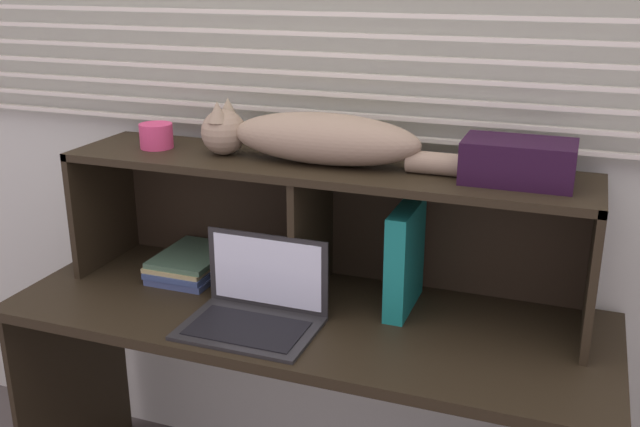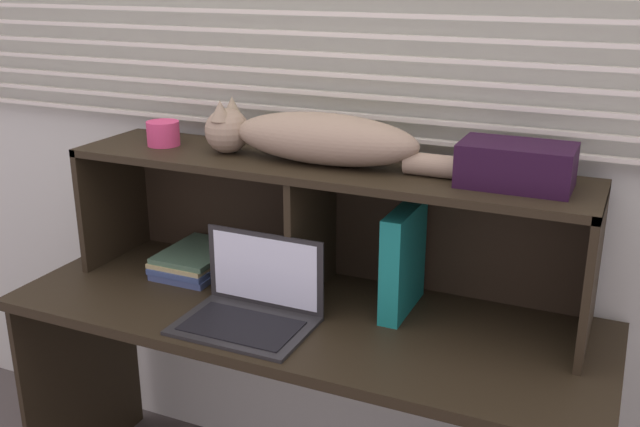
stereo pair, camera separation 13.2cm
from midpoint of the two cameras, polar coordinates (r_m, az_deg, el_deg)
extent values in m
cube|color=beige|center=(2.14, 4.14, 8.43)|extent=(4.40, 0.04, 2.50)
cube|color=silver|center=(2.11, 3.62, 6.30)|extent=(3.10, 0.02, 0.01)
cube|color=silver|center=(2.10, 3.65, 7.77)|extent=(3.10, 0.02, 0.01)
cube|color=silver|center=(2.09, 3.68, 9.25)|extent=(3.10, 0.02, 0.01)
cube|color=silver|center=(2.08, 3.71, 10.75)|extent=(3.10, 0.02, 0.01)
cube|color=silver|center=(2.07, 3.74, 12.26)|extent=(3.10, 0.02, 0.01)
cube|color=silver|center=(2.07, 3.78, 13.78)|extent=(3.10, 0.02, 0.01)
cube|color=silver|center=(2.06, 3.81, 15.31)|extent=(3.10, 0.02, 0.01)
cube|color=black|center=(2.01, 0.41, -8.07)|extent=(1.64, 0.59, 0.03)
cube|color=black|center=(2.59, -16.65, -11.69)|extent=(0.02, 0.53, 0.71)
cube|color=black|center=(1.98, 1.91, 3.62)|extent=(1.46, 0.32, 0.02)
cube|color=black|center=(2.39, -14.35, 1.16)|extent=(0.02, 0.32, 0.39)
cube|color=black|center=(1.90, 22.47, -4.36)|extent=(0.02, 0.32, 0.39)
cube|color=black|center=(2.05, 1.20, -1.54)|extent=(0.02, 0.30, 0.37)
cube|color=black|center=(2.17, 3.45, -0.05)|extent=(1.46, 0.01, 0.39)
ellipsoid|color=gray|center=(1.95, 2.30, 5.85)|extent=(0.53, 0.17, 0.14)
sphere|color=gray|center=(2.08, -5.48, 6.46)|extent=(0.13, 0.13, 0.13)
cone|color=gray|center=(2.04, -5.98, 8.03)|extent=(0.06, 0.06, 0.06)
cone|color=gray|center=(2.10, -5.10, 8.34)|extent=(0.06, 0.06, 0.06)
cylinder|color=gray|center=(1.86, 12.31, 3.52)|extent=(0.24, 0.06, 0.06)
cube|color=#252525|center=(1.92, -4.01, -8.80)|extent=(0.35, 0.25, 0.01)
cube|color=#252525|center=(1.97, -2.42, -4.46)|extent=(0.35, 0.01, 0.21)
cube|color=white|center=(1.97, -2.47, -4.51)|extent=(0.31, 0.00, 0.19)
cube|color=black|center=(1.91, -4.19, -8.78)|extent=(0.29, 0.17, 0.00)
cube|color=#167D72|center=(1.98, 8.44, -3.67)|extent=(0.06, 0.24, 0.29)
cube|color=#3D4E7A|center=(2.28, -7.95, -4.24)|extent=(0.19, 0.25, 0.02)
cube|color=#374C7B|center=(2.27, -8.08, -3.81)|extent=(0.19, 0.25, 0.02)
cube|color=tan|center=(2.27, -8.11, -3.39)|extent=(0.19, 0.25, 0.01)
cube|color=#44664C|center=(2.27, -7.95, -3.02)|extent=(0.19, 0.25, 0.02)
cylinder|color=#D53E6D|center=(2.21, -10.51, 6.18)|extent=(0.10, 0.10, 0.07)
cube|color=black|center=(1.83, 17.13, 3.63)|extent=(0.27, 0.16, 0.11)
camera|label=1|loc=(0.07, -88.13, 0.64)|focal=40.85mm
camera|label=2|loc=(0.07, 91.87, -0.64)|focal=40.85mm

